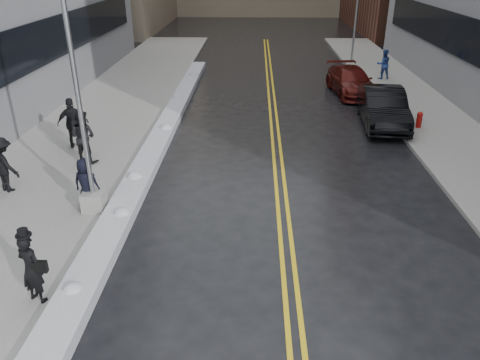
# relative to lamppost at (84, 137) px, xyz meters

# --- Properties ---
(ground) EXTENTS (160.00, 160.00, 0.00)m
(ground) POSITION_rel_lamppost_xyz_m (3.30, -2.00, -2.53)
(ground) COLOR black
(ground) RESTS_ON ground
(sidewalk_west) EXTENTS (5.50, 50.00, 0.15)m
(sidewalk_west) POSITION_rel_lamppost_xyz_m (-2.45, 8.00, -2.46)
(sidewalk_west) COLOR gray
(sidewalk_west) RESTS_ON ground
(sidewalk_east) EXTENTS (4.00, 50.00, 0.15)m
(sidewalk_east) POSITION_rel_lamppost_xyz_m (13.30, 8.00, -2.46)
(sidewalk_east) COLOR gray
(sidewalk_east) RESTS_ON ground
(lane_line_left) EXTENTS (0.12, 50.00, 0.01)m
(lane_line_left) POSITION_rel_lamppost_xyz_m (5.65, 8.00, -2.53)
(lane_line_left) COLOR gold
(lane_line_left) RESTS_ON ground
(lane_line_right) EXTENTS (0.12, 50.00, 0.01)m
(lane_line_right) POSITION_rel_lamppost_xyz_m (5.95, 8.00, -2.53)
(lane_line_right) COLOR gold
(lane_line_right) RESTS_ON ground
(snow_ridge) EXTENTS (0.90, 30.00, 0.34)m
(snow_ridge) POSITION_rel_lamppost_xyz_m (0.85, 6.00, -2.36)
(snow_ridge) COLOR silver
(snow_ridge) RESTS_ON ground
(lamppost) EXTENTS (0.65, 0.65, 7.62)m
(lamppost) POSITION_rel_lamppost_xyz_m (0.00, 0.00, 0.00)
(lamppost) COLOR gray
(lamppost) RESTS_ON sidewalk_west
(fire_hydrant) EXTENTS (0.26, 0.26, 0.73)m
(fire_hydrant) POSITION_rel_lamppost_xyz_m (12.30, 8.00, -1.98)
(fire_hydrant) COLOR maroon
(fire_hydrant) RESTS_ON sidewalk_east
(traffic_signal) EXTENTS (0.16, 0.20, 6.00)m
(traffic_signal) POSITION_rel_lamppost_xyz_m (11.80, 22.00, 0.87)
(traffic_signal) COLOR gray
(traffic_signal) RESTS_ON sidewalk_east
(pedestrian_fedora) EXTENTS (0.73, 0.61, 1.71)m
(pedestrian_fedora) POSITION_rel_lamppost_xyz_m (0.01, -4.17, -1.53)
(pedestrian_fedora) COLOR black
(pedestrian_fedora) RESTS_ON sidewalk_west
(pedestrian_b) EXTENTS (1.15, 1.00, 2.00)m
(pedestrian_b) POSITION_rel_lamppost_xyz_m (-1.48, 3.65, -1.38)
(pedestrian_b) COLOR black
(pedestrian_b) RESTS_ON sidewalk_west
(pedestrian_c) EXTENTS (0.85, 0.61, 1.62)m
(pedestrian_c) POSITION_rel_lamppost_xyz_m (-0.22, 0.16, -1.57)
(pedestrian_c) COLOR black
(pedestrian_c) RESTS_ON sidewalk_west
(pedestrian_d) EXTENTS (1.29, 0.81, 2.04)m
(pedestrian_d) POSITION_rel_lamppost_xyz_m (-2.37, 5.10, -1.36)
(pedestrian_d) COLOR black
(pedestrian_d) RESTS_ON sidewalk_west
(pedestrian_e) EXTENTS (1.39, 1.18, 1.86)m
(pedestrian_e) POSITION_rel_lamppost_xyz_m (-3.26, 1.20, -1.45)
(pedestrian_e) COLOR black
(pedestrian_e) RESTS_ON sidewalk_west
(pedestrian_east) EXTENTS (0.94, 0.77, 1.80)m
(pedestrian_east) POSITION_rel_lamppost_xyz_m (12.86, 17.25, -1.48)
(pedestrian_east) COLOR navy
(pedestrian_east) RESTS_ON sidewalk_east
(car_black) EXTENTS (2.20, 5.31, 1.71)m
(car_black) POSITION_rel_lamppost_xyz_m (10.80, 8.72, -1.68)
(car_black) COLOR black
(car_black) RESTS_ON ground
(car_maroon) EXTENTS (2.55, 5.21, 1.46)m
(car_maroon) POSITION_rel_lamppost_xyz_m (10.32, 14.13, -1.80)
(car_maroon) COLOR #450D0B
(car_maroon) RESTS_ON ground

